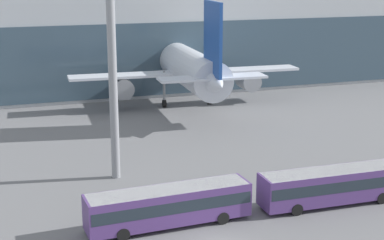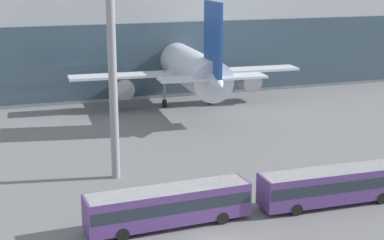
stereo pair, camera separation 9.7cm
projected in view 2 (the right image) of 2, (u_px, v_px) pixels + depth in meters
terminal_building at (381, 16)px, 112.41m from camera, size 146.21×23.62×33.06m
airliner_at_gate_far at (186, 66)px, 84.11m from camera, size 33.37×34.54×15.47m
shuttle_bus_0 at (169, 204)px, 45.12m from camera, size 13.01×3.32×3.03m
shuttle_bus_1 at (333, 184)px, 49.29m from camera, size 12.93×2.94×3.03m
floodlight_mast at (111, 24)px, 52.33m from camera, size 2.57×2.57×24.17m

